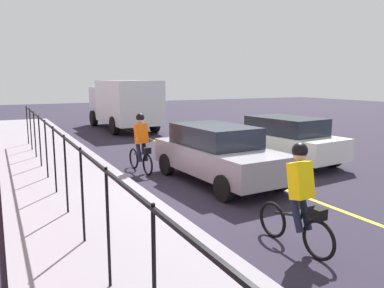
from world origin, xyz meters
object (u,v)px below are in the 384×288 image
object	(u,v)px
patrol_sedan	(282,139)
box_truck_background	(123,102)
cyclist_follow	(299,197)
cyclist_lead	(141,143)
parked_sedan_rear	(217,153)

from	to	relation	value
patrol_sedan	box_truck_background	size ratio (longest dim) A/B	0.68
cyclist_follow	cyclist_lead	bearing A→B (deg)	-0.04
patrol_sedan	cyclist_lead	bearing A→B (deg)	73.86
cyclist_lead	parked_sedan_rear	distance (m)	2.52
cyclist_lead	cyclist_follow	distance (m)	6.42
parked_sedan_rear	box_truck_background	size ratio (longest dim) A/B	0.67
cyclist_lead	cyclist_follow	bearing A→B (deg)	179.96
parked_sedan_rear	box_truck_background	world-z (taller)	box_truck_background
cyclist_lead	box_truck_background	distance (m)	10.60
cyclist_lead	box_truck_background	size ratio (longest dim) A/B	0.27
patrol_sedan	box_truck_background	distance (m)	11.32
cyclist_lead	patrol_sedan	size ratio (longest dim) A/B	0.40
cyclist_follow	box_truck_background	distance (m)	16.81
cyclist_follow	parked_sedan_rear	bearing A→B (deg)	-17.59
box_truck_background	parked_sedan_rear	bearing A→B (deg)	174.00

